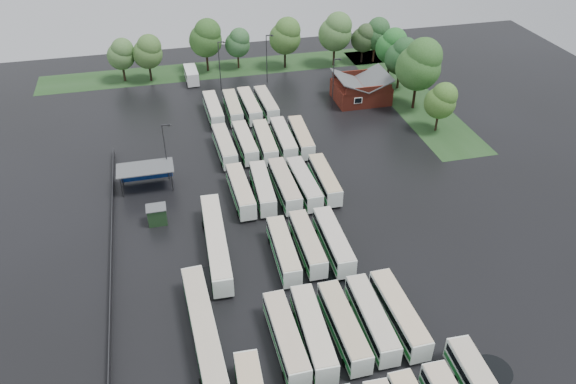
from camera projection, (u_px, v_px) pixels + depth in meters
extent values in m
plane|color=black|center=(295.00, 264.00, 70.01)|extent=(160.00, 160.00, 0.00)
cube|color=maroon|center=(361.00, 92.00, 107.99)|extent=(10.00, 8.00, 3.40)
cube|color=#4C4F51|center=(349.00, 81.00, 106.02)|extent=(5.07, 8.60, 2.19)
cube|color=#4C4F51|center=(374.00, 78.00, 107.00)|extent=(5.07, 8.60, 2.19)
cube|color=maroon|center=(369.00, 90.00, 103.54)|extent=(9.00, 0.20, 1.20)
cube|color=silver|center=(358.00, 100.00, 104.18)|extent=(1.60, 0.12, 1.20)
cylinder|color=#2D2D30|center=(122.00, 187.00, 80.95)|extent=(0.16, 0.16, 3.40)
cylinder|color=#2D2D30|center=(172.00, 181.00, 82.37)|extent=(0.16, 0.16, 3.40)
cylinder|color=#2D2D30|center=(122.00, 176.00, 83.51)|extent=(0.16, 0.16, 3.40)
cylinder|color=#2D2D30|center=(170.00, 170.00, 84.93)|extent=(0.16, 0.16, 3.40)
cube|color=#4C4F51|center=(145.00, 168.00, 81.92)|extent=(8.20, 4.20, 0.15)
cube|color=navy|center=(146.00, 172.00, 84.51)|extent=(7.60, 0.08, 2.60)
cube|color=#173117|center=(157.00, 215.00, 76.19)|extent=(2.50, 2.00, 2.50)
cube|color=#4C4F51|center=(156.00, 207.00, 75.45)|extent=(2.70, 2.20, 0.12)
cube|color=#1F3F1A|center=(230.00, 68.00, 122.22)|extent=(80.00, 10.00, 0.01)
cube|color=#1F3F1A|center=(408.00, 95.00, 110.91)|extent=(10.00, 50.00, 0.01)
cube|color=#2D2D30|center=(112.00, 247.00, 71.70)|extent=(0.10, 50.00, 1.20)
cube|color=silver|center=(286.00, 338.00, 58.05)|extent=(2.55, 11.30, 2.58)
cube|color=black|center=(286.00, 334.00, 57.76)|extent=(2.60, 10.85, 0.83)
cube|color=#1D712F|center=(286.00, 341.00, 58.37)|extent=(2.59, 11.08, 0.57)
cube|color=#C5AF93|center=(286.00, 329.00, 57.29)|extent=(2.45, 10.96, 0.11)
cylinder|color=black|center=(294.00, 374.00, 55.90)|extent=(2.39, 0.90, 0.90)
cylinder|color=black|center=(278.00, 321.00, 61.66)|extent=(2.39, 0.90, 0.90)
cube|color=silver|center=(313.00, 332.00, 58.60)|extent=(2.79, 11.63, 2.65)
cube|color=black|center=(313.00, 329.00, 58.30)|extent=(2.83, 11.17, 0.85)
cube|color=#0B7B1E|center=(313.00, 336.00, 58.93)|extent=(2.83, 11.40, 0.58)
cube|color=beige|center=(313.00, 323.00, 57.82)|extent=(2.68, 11.28, 0.12)
cylinder|color=black|center=(323.00, 369.00, 56.40)|extent=(2.46, 0.92, 0.92)
cylinder|color=black|center=(304.00, 315.00, 62.31)|extent=(2.46, 0.92, 0.92)
cube|color=silver|center=(343.00, 326.00, 59.34)|extent=(2.53, 11.31, 2.58)
cube|color=black|center=(344.00, 323.00, 59.05)|extent=(2.58, 10.86, 0.83)
cube|color=#0F7C2D|center=(343.00, 330.00, 59.66)|extent=(2.58, 11.09, 0.57)
cube|color=tan|center=(344.00, 317.00, 58.58)|extent=(2.43, 10.97, 0.11)
cylinder|color=black|center=(354.00, 361.00, 57.19)|extent=(2.40, 0.90, 0.90)
cylinder|color=black|center=(333.00, 310.00, 62.96)|extent=(2.40, 0.90, 0.90)
cube|color=silver|center=(372.00, 319.00, 60.22)|extent=(2.47, 11.23, 2.57)
cube|color=black|center=(372.00, 315.00, 59.93)|extent=(2.52, 10.78, 0.82)
cube|color=#1A762B|center=(371.00, 322.00, 60.54)|extent=(2.51, 11.00, 0.56)
cube|color=beige|center=(373.00, 310.00, 59.47)|extent=(2.37, 10.89, 0.11)
cylinder|color=black|center=(383.00, 352.00, 58.08)|extent=(2.38, 0.90, 0.90)
cylinder|color=black|center=(359.00, 303.00, 63.82)|extent=(2.38, 0.90, 0.90)
cube|color=silver|center=(399.00, 314.00, 60.78)|extent=(2.60, 11.46, 2.62)
cube|color=black|center=(399.00, 310.00, 60.48)|extent=(2.65, 11.01, 0.84)
cube|color=#147D26|center=(398.00, 317.00, 61.10)|extent=(2.64, 11.24, 0.58)
cube|color=beige|center=(400.00, 305.00, 60.01)|extent=(2.50, 11.12, 0.11)
cylinder|color=black|center=(411.00, 348.00, 58.60)|extent=(2.43, 0.91, 0.91)
cylinder|color=black|center=(385.00, 298.00, 64.44)|extent=(2.43, 0.91, 0.91)
cube|color=silver|center=(283.00, 250.00, 69.56)|extent=(2.54, 10.97, 2.50)
cube|color=black|center=(283.00, 247.00, 69.28)|extent=(2.58, 10.53, 0.80)
cube|color=#087B27|center=(284.00, 254.00, 69.87)|extent=(2.58, 10.75, 0.55)
cube|color=beige|center=(283.00, 242.00, 68.82)|extent=(2.44, 10.64, 0.11)
cylinder|color=black|center=(290.00, 277.00, 67.48)|extent=(2.32, 0.87, 0.87)
cylinder|color=black|center=(277.00, 241.00, 73.06)|extent=(2.32, 0.87, 0.87)
cube|color=silver|center=(307.00, 243.00, 70.68)|extent=(2.34, 10.93, 2.50)
cube|color=black|center=(307.00, 240.00, 70.40)|extent=(2.40, 10.49, 0.80)
cube|color=#0F7C23|center=(307.00, 247.00, 70.99)|extent=(2.39, 10.71, 0.55)
cube|color=#C1AE90|center=(308.00, 235.00, 69.94)|extent=(2.25, 10.60, 0.11)
cylinder|color=black|center=(315.00, 269.00, 68.60)|extent=(2.32, 0.87, 0.87)
cylinder|color=black|center=(300.00, 234.00, 74.18)|extent=(2.32, 0.87, 0.87)
cube|color=silver|center=(333.00, 241.00, 70.94)|extent=(2.50, 11.38, 2.60)
cube|color=black|center=(334.00, 238.00, 70.64)|extent=(2.55, 10.92, 0.83)
cube|color=#0F7528|center=(333.00, 244.00, 71.26)|extent=(2.54, 11.15, 0.57)
cube|color=beige|center=(334.00, 233.00, 70.17)|extent=(2.40, 11.04, 0.11)
cylinder|color=black|center=(342.00, 268.00, 68.77)|extent=(2.41, 0.91, 0.91)
cylinder|color=black|center=(325.00, 232.00, 74.58)|extent=(2.41, 0.91, 0.91)
cube|color=silver|center=(241.00, 191.00, 80.27)|extent=(2.59, 11.24, 2.56)
cube|color=black|center=(240.00, 188.00, 79.98)|extent=(2.64, 10.79, 0.82)
cube|color=#16842C|center=(241.00, 194.00, 80.59)|extent=(2.63, 11.01, 0.56)
cube|color=beige|center=(240.00, 183.00, 79.52)|extent=(2.49, 10.90, 0.11)
cylinder|color=black|center=(245.00, 212.00, 78.14)|extent=(2.38, 0.89, 0.89)
cylinder|color=black|center=(237.00, 185.00, 83.86)|extent=(2.38, 0.89, 0.89)
cube|color=silver|center=(263.00, 188.00, 80.89)|extent=(2.79, 11.13, 2.53)
cube|color=black|center=(262.00, 185.00, 80.60)|extent=(2.83, 10.70, 0.81)
cube|color=#077E26|center=(263.00, 191.00, 81.20)|extent=(2.83, 10.92, 0.56)
cube|color=beige|center=(262.00, 180.00, 80.14)|extent=(2.68, 10.80, 0.11)
cylinder|color=black|center=(268.00, 209.00, 78.78)|extent=(2.35, 0.88, 0.88)
cylinder|color=black|center=(258.00, 182.00, 84.43)|extent=(2.35, 0.88, 0.88)
cube|color=silver|center=(284.00, 185.00, 81.31)|extent=(2.51, 11.52, 2.63)
cube|color=black|center=(284.00, 182.00, 81.01)|extent=(2.56, 11.06, 0.84)
cube|color=#13752B|center=(284.00, 189.00, 81.63)|extent=(2.56, 11.29, 0.58)
cube|color=#B9A68E|center=(284.00, 177.00, 80.53)|extent=(2.41, 11.17, 0.11)
cylinder|color=black|center=(291.00, 207.00, 79.11)|extent=(2.44, 0.92, 0.92)
cylinder|color=black|center=(279.00, 179.00, 84.99)|extent=(2.44, 0.92, 0.92)
cube|color=silver|center=(304.00, 183.00, 81.78)|extent=(2.69, 11.34, 2.58)
cube|color=black|center=(304.00, 180.00, 81.48)|extent=(2.73, 10.89, 0.83)
cube|color=#0D7623|center=(304.00, 187.00, 82.10)|extent=(2.73, 11.11, 0.57)
cube|color=#BEB3A6|center=(304.00, 176.00, 81.02)|extent=(2.58, 10.99, 0.11)
cylinder|color=black|center=(310.00, 205.00, 79.63)|extent=(2.39, 0.90, 0.90)
cylinder|color=black|center=(298.00, 178.00, 85.39)|extent=(2.39, 0.90, 0.90)
cube|color=silver|center=(325.00, 179.00, 82.77)|extent=(2.46, 10.94, 2.50)
cube|color=black|center=(325.00, 177.00, 82.49)|extent=(2.51, 10.51, 0.80)
cube|color=#128433|center=(324.00, 182.00, 83.08)|extent=(2.50, 10.73, 0.55)
cube|color=tan|center=(325.00, 172.00, 82.03)|extent=(2.36, 10.62, 0.11)
cylinder|color=black|center=(331.00, 200.00, 80.69)|extent=(2.32, 0.87, 0.87)
cylinder|color=black|center=(318.00, 174.00, 86.27)|extent=(2.32, 0.87, 0.87)
cube|color=silver|center=(225.00, 146.00, 90.83)|extent=(2.69, 11.23, 2.56)
cube|color=black|center=(224.00, 143.00, 90.54)|extent=(2.73, 10.79, 0.82)
cube|color=#1F7D35|center=(225.00, 149.00, 91.15)|extent=(2.73, 11.01, 0.56)
cube|color=beige|center=(224.00, 139.00, 90.08)|extent=(2.59, 10.90, 0.11)
cylinder|color=black|center=(228.00, 164.00, 88.70)|extent=(2.37, 0.89, 0.89)
cylinder|color=black|center=(222.00, 142.00, 94.41)|extent=(2.37, 0.89, 0.89)
cube|color=silver|center=(245.00, 143.00, 91.80)|extent=(2.55, 11.06, 2.52)
cube|color=black|center=(245.00, 140.00, 91.51)|extent=(2.60, 10.62, 0.81)
cube|color=#0B7C23|center=(245.00, 146.00, 92.11)|extent=(2.59, 10.84, 0.55)
cube|color=beige|center=(245.00, 136.00, 91.06)|extent=(2.45, 10.73, 0.11)
cylinder|color=black|center=(249.00, 160.00, 89.70)|extent=(2.34, 0.88, 0.88)
cylinder|color=black|center=(242.00, 139.00, 95.33)|extent=(2.34, 0.88, 0.88)
cube|color=silver|center=(265.00, 142.00, 91.91)|extent=(2.63, 11.28, 2.57)
cube|color=black|center=(265.00, 139.00, 91.62)|extent=(2.67, 10.83, 0.82)
cube|color=#217F33|center=(265.00, 145.00, 92.23)|extent=(2.67, 11.06, 0.57)
cube|color=beige|center=(265.00, 135.00, 91.15)|extent=(2.52, 10.94, 0.11)
cylinder|color=black|center=(270.00, 160.00, 89.77)|extent=(2.38, 0.90, 0.90)
cylinder|color=black|center=(261.00, 138.00, 95.51)|extent=(2.38, 0.90, 0.90)
cube|color=silver|center=(283.00, 139.00, 92.76)|extent=(2.54, 11.28, 2.58)
cube|color=black|center=(283.00, 136.00, 92.47)|extent=(2.59, 10.83, 0.82)
cube|color=#207434|center=(283.00, 142.00, 93.09)|extent=(2.59, 11.06, 0.57)
cube|color=beige|center=(283.00, 132.00, 92.01)|extent=(2.44, 10.94, 0.11)
cylinder|color=black|center=(289.00, 156.00, 90.62)|extent=(2.39, 0.90, 0.90)
cylinder|color=black|center=(279.00, 135.00, 96.37)|extent=(2.39, 0.90, 0.90)
cube|color=silver|center=(301.00, 137.00, 93.30)|extent=(2.78, 11.07, 2.52)
cube|color=black|center=(301.00, 135.00, 93.02)|extent=(2.82, 10.64, 0.81)
cube|color=#0D7C2C|center=(301.00, 140.00, 93.62)|extent=(2.82, 10.85, 0.55)
cube|color=tan|center=(301.00, 130.00, 92.57)|extent=(2.68, 10.74, 0.11)
cylinder|color=black|center=(307.00, 154.00, 91.21)|extent=(2.33, 0.88, 0.88)
cylinder|color=black|center=(296.00, 134.00, 96.83)|extent=(2.33, 0.88, 0.88)
cube|color=silver|center=(213.00, 110.00, 101.74)|extent=(2.56, 11.21, 2.56)
cube|color=black|center=(213.00, 107.00, 101.45)|extent=(2.61, 10.77, 0.82)
cube|color=#237937|center=(214.00, 112.00, 102.06)|extent=(2.60, 10.99, 0.56)
cube|color=beige|center=(213.00, 103.00, 100.99)|extent=(2.46, 10.88, 0.11)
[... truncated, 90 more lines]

